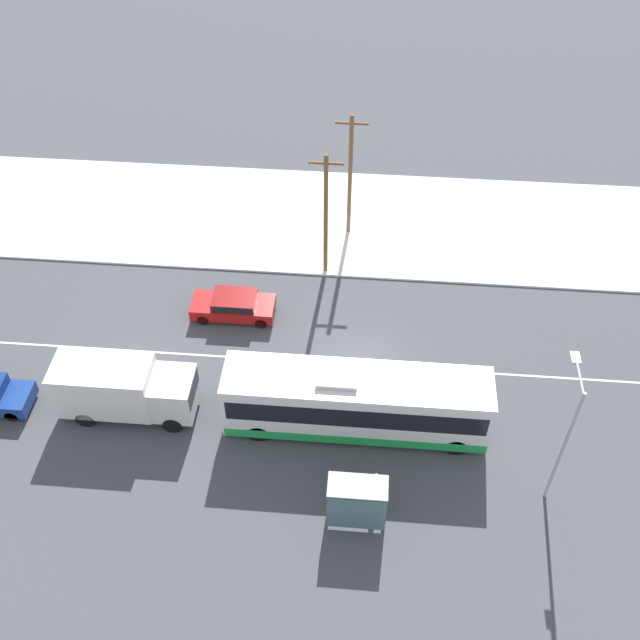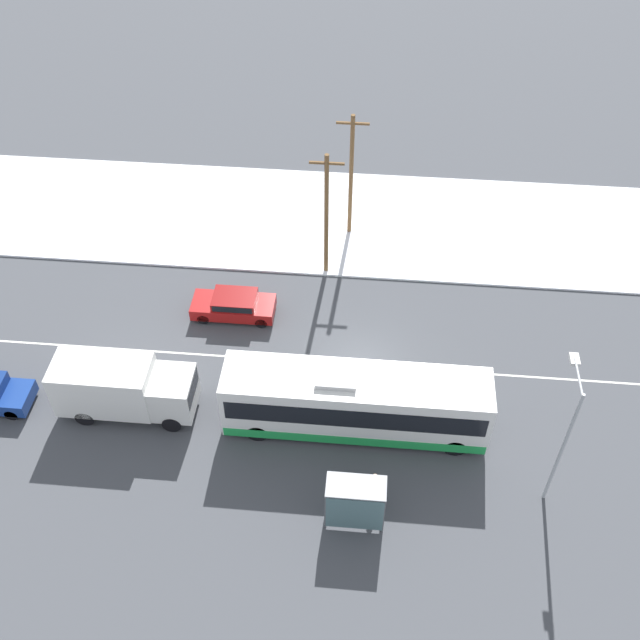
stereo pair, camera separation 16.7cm
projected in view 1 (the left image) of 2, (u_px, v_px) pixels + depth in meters
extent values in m
plane|color=#424449|center=(360.00, 365.00, 37.60)|extent=(120.00, 120.00, 0.00)
cube|color=white|center=(369.00, 222.00, 45.71)|extent=(80.00, 10.14, 0.12)
cube|color=silver|center=(360.00, 365.00, 37.60)|extent=(60.00, 0.12, 0.00)
cube|color=white|center=(356.00, 402.00, 33.69)|extent=(11.95, 2.55, 3.02)
cube|color=black|center=(357.00, 396.00, 33.43)|extent=(11.47, 2.57, 1.15)
cube|color=green|center=(355.00, 418.00, 34.57)|extent=(11.83, 2.57, 0.54)
cube|color=#B2B2B2|center=(337.00, 377.00, 32.58)|extent=(1.80, 1.40, 0.24)
cylinder|color=black|center=(456.00, 446.00, 33.53)|extent=(1.00, 0.28, 1.00)
cylinder|color=black|center=(454.00, 406.00, 35.13)|extent=(1.00, 0.28, 1.00)
cylinder|color=black|center=(258.00, 432.00, 34.06)|extent=(1.00, 0.28, 1.00)
cylinder|color=black|center=(265.00, 394.00, 35.65)|extent=(1.00, 0.28, 1.00)
cube|color=silver|center=(105.00, 385.00, 34.41)|extent=(4.50, 2.30, 2.50)
cube|color=silver|center=(174.00, 393.00, 34.42)|extent=(1.90, 2.18, 1.95)
cube|color=black|center=(193.00, 389.00, 34.09)|extent=(0.06, 1.96, 0.86)
cylinder|color=black|center=(173.00, 425.00, 34.43)|extent=(0.90, 0.26, 0.90)
cylinder|color=black|center=(182.00, 390.00, 35.86)|extent=(0.90, 0.26, 0.90)
cylinder|color=black|center=(86.00, 419.00, 34.67)|extent=(0.90, 0.26, 0.90)
cylinder|color=black|center=(98.00, 385.00, 36.10)|extent=(0.90, 0.26, 0.90)
cube|color=maroon|center=(233.00, 307.00, 39.73)|extent=(4.39, 1.80, 0.67)
cube|color=maroon|center=(234.00, 300.00, 39.32)|extent=(2.28, 1.66, 0.46)
cube|color=black|center=(234.00, 300.00, 39.32)|extent=(2.10, 1.69, 0.37)
cylinder|color=black|center=(203.00, 319.00, 39.44)|extent=(0.64, 0.22, 0.64)
cylinder|color=black|center=(209.00, 299.00, 40.55)|extent=(0.64, 0.22, 0.64)
cylinder|color=black|center=(261.00, 323.00, 39.26)|extent=(0.64, 0.22, 0.64)
cylinder|color=black|center=(265.00, 302.00, 40.36)|extent=(0.64, 0.22, 0.64)
cylinder|color=black|center=(12.00, 416.00, 34.96)|extent=(0.64, 0.22, 0.64)
cylinder|color=black|center=(24.00, 390.00, 36.07)|extent=(0.64, 0.22, 0.64)
cylinder|color=#23232D|center=(372.00, 491.00, 32.05)|extent=(0.11, 0.11, 0.75)
cylinder|color=#23232D|center=(378.00, 491.00, 32.03)|extent=(0.11, 0.11, 0.75)
cube|color=brown|center=(376.00, 482.00, 31.56)|extent=(0.39, 0.21, 0.62)
sphere|color=tan|center=(376.00, 477.00, 31.25)|extent=(0.26, 0.26, 0.26)
cylinder|color=brown|center=(370.00, 482.00, 31.60)|extent=(0.10, 0.10, 0.58)
cylinder|color=brown|center=(382.00, 483.00, 31.57)|extent=(0.10, 0.10, 0.58)
cube|color=gray|center=(358.00, 486.00, 29.91)|extent=(2.45, 1.20, 0.06)
cube|color=slate|center=(356.00, 514.00, 30.33)|extent=(2.35, 0.04, 2.16)
cylinder|color=#474C51|center=(329.00, 488.00, 31.22)|extent=(0.08, 0.08, 2.34)
cylinder|color=#474C51|center=(386.00, 492.00, 31.08)|extent=(0.08, 0.08, 2.34)
cylinder|color=#474C51|center=(327.00, 512.00, 30.43)|extent=(0.08, 0.08, 2.34)
cylinder|color=#474C51|center=(385.00, 516.00, 30.29)|extent=(0.08, 0.08, 2.34)
cylinder|color=#9EA3A8|center=(563.00, 449.00, 29.82)|extent=(0.14, 0.14, 6.99)
cylinder|color=#9EA3A8|center=(580.00, 376.00, 28.12)|extent=(0.10, 1.92, 0.10)
cube|color=silver|center=(575.00, 358.00, 28.84)|extent=(0.36, 0.60, 0.16)
cylinder|color=brown|center=(326.00, 217.00, 39.87)|extent=(0.24, 0.24, 7.73)
cube|color=brown|center=(326.00, 163.00, 37.49)|extent=(1.80, 0.12, 0.12)
cylinder|color=brown|center=(350.00, 177.00, 42.33)|extent=(0.24, 0.24, 7.88)
cube|color=brown|center=(352.00, 123.00, 39.89)|extent=(1.80, 0.12, 0.12)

